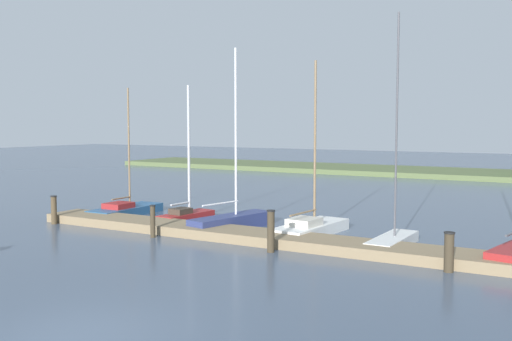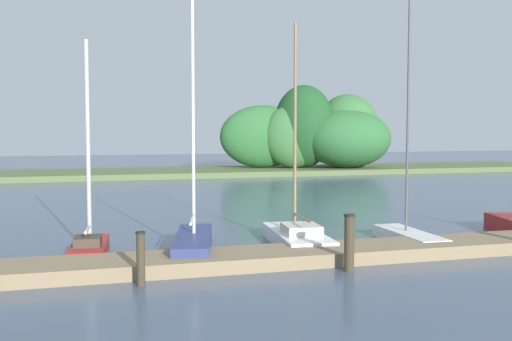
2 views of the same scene
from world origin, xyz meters
name	(u,v)px [view 1 (image 1 of 2)]	position (x,y,z in m)	size (l,w,h in m)	color
ground	(81,337)	(0.00, 0.00, 0.00)	(160.00, 160.00, 0.00)	#425166
dock_pier	(298,241)	(0.00, 10.01, 0.17)	(23.23, 1.80, 0.35)	#847051
sailboat_0	(127,209)	(-9.96, 12.37, 0.27)	(1.40, 4.17, 5.89)	#285684
sailboat_1	(187,212)	(-6.45, 12.31, 0.40)	(1.18, 3.09, 5.90)	maroon
sailboat_2	(234,220)	(-3.66, 11.69, 0.37)	(1.78, 4.26, 7.24)	navy
sailboat_3	(312,226)	(-0.46, 12.20, 0.32)	(1.69, 4.27, 6.64)	white
sailboat_4	(394,238)	(2.92, 11.56, 0.31)	(1.02, 3.44, 8.01)	white
mooring_piling_0	(54,210)	(-10.91, 8.90, 0.61)	(0.27, 0.27, 1.21)	#4C3D28
mooring_piling_1	(153,221)	(-5.38, 8.70, 0.62)	(0.22, 0.22, 1.22)	#3D3323
mooring_piling_2	(271,231)	(-0.37, 8.68, 0.71)	(0.28, 0.28, 1.41)	#3D3323
mooring_piling_3	(449,252)	(5.30, 8.93, 0.59)	(0.32, 0.32, 1.16)	#3D3323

